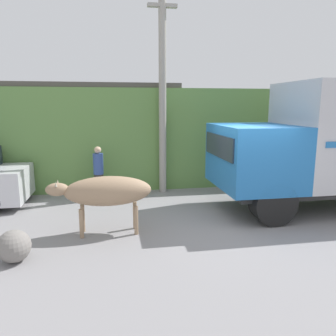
% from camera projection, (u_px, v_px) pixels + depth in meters
% --- Properties ---
extents(ground_plane, '(60.00, 60.00, 0.00)m').
position_uv_depth(ground_plane, '(237.00, 224.00, 7.91)').
color(ground_plane, gray).
extents(hillside_embankment, '(32.00, 6.52, 3.37)m').
position_uv_depth(hillside_embankment, '(179.00, 132.00, 14.19)').
color(hillside_embankment, '#608C47').
rests_on(hillside_embankment, ground_plane).
extents(building_backdrop, '(6.13, 2.70, 3.54)m').
position_uv_depth(building_backdrop, '(90.00, 134.00, 11.81)').
color(building_backdrop, '#8CC69E').
rests_on(building_backdrop, ground_plane).
extents(brown_cow, '(2.26, 0.66, 1.30)m').
position_uv_depth(brown_cow, '(106.00, 192.00, 7.17)').
color(brown_cow, '#9E7F60').
rests_on(brown_cow, ground_plane).
extents(pedestrian_on_hill, '(0.35, 0.35, 1.59)m').
position_uv_depth(pedestrian_on_hill, '(98.00, 170.00, 10.03)').
color(pedestrian_on_hill, '#38332D').
rests_on(pedestrian_on_hill, ground_plane).
extents(utility_pole, '(0.90, 0.24, 6.55)m').
position_uv_depth(utility_pole, '(163.00, 87.00, 10.26)').
color(utility_pole, '#9E998E').
rests_on(utility_pole, ground_plane).
extents(roadside_rock, '(0.60, 0.60, 0.60)m').
position_uv_depth(roadside_rock, '(14.00, 246.00, 5.95)').
color(roadside_rock, gray).
rests_on(roadside_rock, ground_plane).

